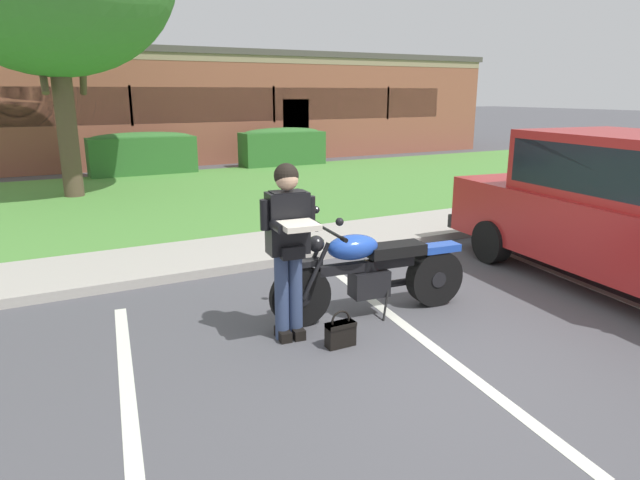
% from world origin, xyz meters
% --- Properties ---
extents(ground_plane, '(140.00, 140.00, 0.00)m').
position_xyz_m(ground_plane, '(0.00, 0.00, 0.00)').
color(ground_plane, '#4C4C51').
extents(curb_strip, '(60.00, 0.20, 0.12)m').
position_xyz_m(curb_strip, '(0.00, 3.08, 0.06)').
color(curb_strip, '#ADA89E').
rests_on(curb_strip, ground).
extents(concrete_walk, '(60.00, 1.50, 0.08)m').
position_xyz_m(concrete_walk, '(0.00, 3.93, 0.04)').
color(concrete_walk, '#ADA89E').
rests_on(concrete_walk, ground).
extents(grass_lawn, '(60.00, 8.17, 0.06)m').
position_xyz_m(grass_lawn, '(0.00, 8.77, 0.03)').
color(grass_lawn, '#518E3D').
rests_on(grass_lawn, ground).
extents(stall_stripe_0, '(0.67, 4.38, 0.01)m').
position_xyz_m(stall_stripe_0, '(-2.88, 0.20, 0.00)').
color(stall_stripe_0, silver).
rests_on(stall_stripe_0, ground).
extents(stall_stripe_1, '(0.67, 4.38, 0.01)m').
position_xyz_m(stall_stripe_1, '(-0.13, 0.20, 0.00)').
color(stall_stripe_1, silver).
rests_on(stall_stripe_1, ground).
extents(stall_stripe_2, '(0.67, 4.38, 0.01)m').
position_xyz_m(stall_stripe_2, '(2.62, 0.20, 0.00)').
color(stall_stripe_2, silver).
rests_on(stall_stripe_2, ground).
extents(motorcycle, '(2.24, 0.82, 1.18)m').
position_xyz_m(motorcycle, '(-0.15, 0.96, 0.48)').
color(motorcycle, black).
rests_on(motorcycle, ground).
extents(rider_person, '(0.53, 0.60, 1.70)m').
position_xyz_m(rider_person, '(-1.25, 0.83, 1.01)').
color(rider_person, black).
rests_on(rider_person, ground).
extents(handbag, '(0.28, 0.13, 0.36)m').
position_xyz_m(handbag, '(-0.91, 0.44, 0.14)').
color(handbag, black).
rests_on(handbag, ground).
extents(parked_suv_adjacent, '(2.38, 5.00, 1.86)m').
position_xyz_m(parked_suv_adjacent, '(3.05, 0.20, 0.96)').
color(parked_suv_adjacent, '#AD2323').
rests_on(parked_suv_adjacent, ground).
extents(hedge_left, '(2.95, 0.90, 1.24)m').
position_xyz_m(hedge_left, '(-0.32, 12.78, 0.65)').
color(hedge_left, '#336B2D').
rests_on(hedge_left, ground).
extents(hedge_center_left, '(2.70, 0.90, 1.24)m').
position_xyz_m(hedge_center_left, '(4.06, 12.78, 0.65)').
color(hedge_center_left, '#336B2D').
rests_on(hedge_center_left, ground).
extents(brick_building, '(27.94, 11.37, 3.72)m').
position_xyz_m(brick_building, '(-0.29, 19.84, 1.86)').
color(brick_building, '#93513D').
rests_on(brick_building, ground).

